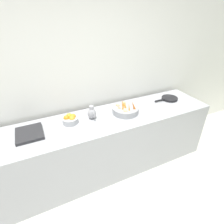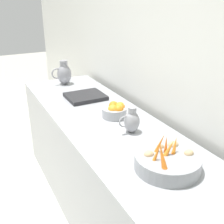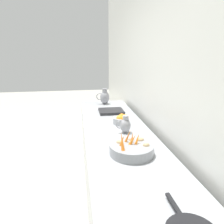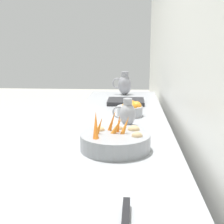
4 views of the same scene
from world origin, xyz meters
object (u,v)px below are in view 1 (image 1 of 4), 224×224
Objects in this scene: vegetable_colander at (125,110)px; orange_bowl at (70,119)px; skillet_on_counter at (169,98)px; metal_pitcher_short at (92,113)px.

orange_bowl is at bearing -95.75° from vegetable_colander.
orange_bowl is at bearing -90.28° from skillet_on_counter.
vegetable_colander is at bearing 83.45° from metal_pitcher_short.
orange_bowl is (-0.08, -0.76, 0.01)m from vegetable_colander.
metal_pitcher_short is 0.45× the size of skillet_on_counter.
metal_pitcher_short is (-0.05, -0.48, 0.04)m from vegetable_colander.
skillet_on_counter is (-0.01, 1.33, -0.07)m from metal_pitcher_short.
vegetable_colander is 0.86m from skillet_on_counter.
metal_pitcher_short reaches higher than skillet_on_counter.
vegetable_colander is 1.97× the size of metal_pitcher_short.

